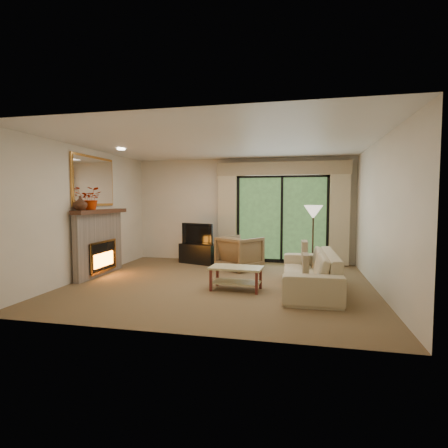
% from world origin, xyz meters
% --- Properties ---
extents(floor, '(5.50, 5.50, 0.00)m').
position_xyz_m(floor, '(0.00, 0.00, 0.00)').
color(floor, brown).
rests_on(floor, ground).
extents(ceiling, '(5.50, 5.50, 0.00)m').
position_xyz_m(ceiling, '(0.00, 0.00, 2.60)').
color(ceiling, silver).
rests_on(ceiling, ground).
extents(wall_back, '(5.00, 0.00, 5.00)m').
position_xyz_m(wall_back, '(0.00, 2.50, 1.30)').
color(wall_back, beige).
rests_on(wall_back, ground).
extents(wall_front, '(5.00, 0.00, 5.00)m').
position_xyz_m(wall_front, '(0.00, -2.50, 1.30)').
color(wall_front, beige).
rests_on(wall_front, ground).
extents(wall_left, '(0.00, 5.00, 5.00)m').
position_xyz_m(wall_left, '(-2.75, 0.00, 1.30)').
color(wall_left, beige).
rests_on(wall_left, ground).
extents(wall_right, '(0.00, 5.00, 5.00)m').
position_xyz_m(wall_right, '(2.75, 0.00, 1.30)').
color(wall_right, beige).
rests_on(wall_right, ground).
extents(fireplace, '(0.24, 1.70, 1.37)m').
position_xyz_m(fireplace, '(-2.63, 0.20, 0.69)').
color(fireplace, gray).
rests_on(fireplace, floor).
extents(mirror, '(0.07, 1.45, 1.02)m').
position_xyz_m(mirror, '(-2.71, 0.20, 1.95)').
color(mirror, gold).
rests_on(mirror, wall_left).
extents(sliding_door, '(2.26, 0.10, 2.16)m').
position_xyz_m(sliding_door, '(1.00, 2.45, 1.10)').
color(sliding_door, black).
rests_on(sliding_door, floor).
extents(curtain_left, '(0.45, 0.18, 2.35)m').
position_xyz_m(curtain_left, '(-0.35, 2.34, 1.20)').
color(curtain_left, tan).
rests_on(curtain_left, floor).
extents(curtain_right, '(0.45, 0.18, 2.35)m').
position_xyz_m(curtain_right, '(2.35, 2.34, 1.20)').
color(curtain_right, tan).
rests_on(curtain_right, floor).
extents(cornice, '(3.20, 0.24, 0.32)m').
position_xyz_m(cornice, '(1.00, 2.36, 2.32)').
color(cornice, '#968060').
rests_on(cornice, wall_back).
extents(media_console, '(1.05, 0.72, 0.48)m').
position_xyz_m(media_console, '(-0.98, 1.95, 0.24)').
color(media_console, black).
rests_on(media_console, floor).
extents(tv, '(0.88, 0.40, 0.51)m').
position_xyz_m(tv, '(-0.98, 1.95, 0.74)').
color(tv, black).
rests_on(tv, media_console).
extents(armchair, '(1.13, 1.14, 0.76)m').
position_xyz_m(armchair, '(0.12, 1.42, 0.38)').
color(armchair, brown).
rests_on(armchair, floor).
extents(sofa, '(0.96, 2.32, 0.67)m').
position_xyz_m(sofa, '(1.61, -0.09, 0.33)').
color(sofa, tan).
rests_on(sofa, floor).
extents(pillow_near, '(0.10, 0.35, 0.34)m').
position_xyz_m(pillow_near, '(1.53, -0.75, 0.55)').
color(pillow_near, brown).
rests_on(pillow_near, sofa).
extents(pillow_far, '(0.12, 0.42, 0.42)m').
position_xyz_m(pillow_far, '(1.53, 0.57, 0.57)').
color(pillow_far, brown).
rests_on(pillow_far, sofa).
extents(coffee_table, '(0.93, 0.55, 0.41)m').
position_xyz_m(coffee_table, '(0.36, -0.37, 0.20)').
color(coffee_table, tan).
rests_on(coffee_table, floor).
extents(floor_lamp, '(0.50, 0.50, 1.45)m').
position_xyz_m(floor_lamp, '(1.71, 1.21, 0.73)').
color(floor_lamp, beige).
rests_on(floor_lamp, floor).
extents(vase, '(0.28, 0.28, 0.27)m').
position_xyz_m(vase, '(-2.61, -0.43, 1.51)').
color(vase, '#412214').
rests_on(vase, fireplace).
extents(branches, '(0.49, 0.45, 0.44)m').
position_xyz_m(branches, '(-2.61, -0.06, 1.59)').
color(branches, '#C03004').
rests_on(branches, fireplace).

